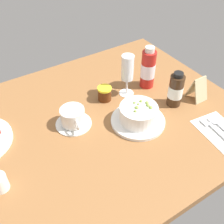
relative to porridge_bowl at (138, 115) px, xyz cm
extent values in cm
cube|color=brown|center=(-13.81, 8.53, -4.96)|extent=(110.00, 84.00, 3.00)
cylinder|color=white|center=(-0.01, 0.00, -2.86)|extent=(19.20, 19.20, 1.20)
cylinder|color=white|center=(-0.01, 0.00, 0.63)|extent=(13.35, 13.35, 5.78)
cylinder|color=beige|center=(-0.01, 0.00, 2.72)|extent=(11.48, 11.48, 1.60)
sphere|color=#8EAD4B|center=(-0.92, 0.06, 3.62)|extent=(1.39, 1.39, 1.39)
sphere|color=#8EAD4B|center=(2.32, 2.09, 3.62)|extent=(1.16, 1.16, 1.16)
sphere|color=#8EAD4B|center=(3.59, 0.26, 3.62)|extent=(1.30, 1.30, 1.30)
sphere|color=#8EAD4B|center=(0.65, 1.27, 3.62)|extent=(0.88, 0.88, 0.88)
sphere|color=#8EAD4B|center=(-2.42, -1.14, 3.62)|extent=(1.05, 1.05, 1.05)
sphere|color=#8EAD4B|center=(3.08, -2.50, 3.62)|extent=(1.33, 1.33, 1.33)
sphere|color=#8EAD4B|center=(-0.02, 2.63, 3.62)|extent=(0.99, 0.99, 0.99)
sphere|color=#8EAD4B|center=(3.00, -1.03, 3.62)|extent=(1.26, 1.26, 1.26)
cube|color=white|center=(20.70, -20.20, -3.31)|extent=(14.32, 20.91, 0.30)
cube|color=silver|center=(19.50, -21.20, -2.91)|extent=(2.85, 14.04, 0.50)
cube|color=silver|center=(19.50, -13.40, -2.91)|extent=(2.61, 3.83, 0.40)
ellipsoid|color=silver|center=(22.30, -14.20, -2.86)|extent=(2.40, 4.00, 0.60)
cylinder|color=white|center=(-19.66, 11.45, -3.01)|extent=(12.67, 12.67, 0.90)
cylinder|color=white|center=(-19.66, 11.45, 0.36)|extent=(8.48, 8.48, 5.86)
cylinder|color=#3A1E14|center=(-19.66, 11.45, 2.79)|extent=(7.21, 7.21, 1.00)
torus|color=white|center=(-20.54, 6.29, 0.66)|extent=(1.39, 3.68, 3.60)
cylinder|color=white|center=(6.23, 15.93, -3.26)|extent=(5.82, 5.82, 0.40)
cylinder|color=white|center=(6.23, 15.93, 0.28)|extent=(0.80, 0.80, 6.68)
cylinder|color=white|center=(6.23, 15.93, 8.61)|extent=(4.72, 4.72, 9.97)
cylinder|color=#F6E1C2|center=(6.23, 15.93, 7.11)|extent=(3.87, 3.87, 5.98)
cylinder|color=#4E230D|center=(-3.09, 17.46, -1.07)|extent=(5.18, 5.18, 4.79)
cylinder|color=yellow|center=(-3.09, 17.46, 1.73)|extent=(5.44, 5.44, 0.80)
cylinder|color=#382314|center=(17.55, 0.88, 2.80)|extent=(5.35, 5.35, 12.52)
cylinder|color=silver|center=(17.55, 0.88, 2.55)|extent=(5.46, 5.46, 4.76)
cylinder|color=black|center=(17.55, 0.88, 9.84)|extent=(3.48, 3.48, 1.56)
cylinder|color=#B21E19|center=(16.33, 15.92, 4.35)|extent=(5.67, 5.67, 15.63)
cylinder|color=silver|center=(16.33, 15.92, 4.04)|extent=(5.78, 5.78, 5.94)
cylinder|color=silver|center=(16.33, 15.92, 13.17)|extent=(3.68, 3.68, 2.01)
cube|color=tan|center=(27.50, 0.43, 1.21)|extent=(5.89, 3.55, 9.48)
cube|color=tan|center=(27.50, -2.74, 1.21)|extent=(5.89, 3.55, 9.48)
camera|label=1|loc=(-46.14, -54.77, 63.96)|focal=44.12mm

